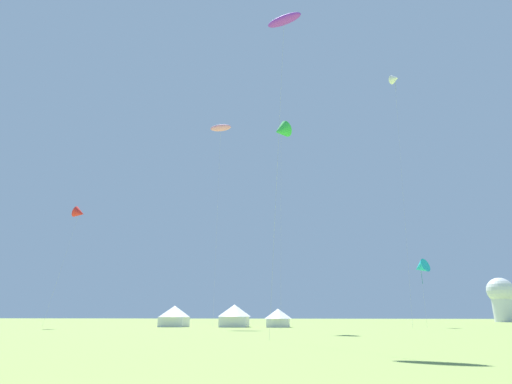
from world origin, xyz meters
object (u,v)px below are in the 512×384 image
(kite_green_delta, at_px, (281,131))
(festival_tent_center, at_px, (174,315))
(kite_purple_parafoil, at_px, (284,20))
(observatory_dome, at_px, (501,297))
(kite_white_delta, at_px, (395,79))
(kite_cyan_delta, at_px, (421,267))
(kite_pink_parafoil, at_px, (221,128))
(festival_tent_right, at_px, (278,317))
(festival_tent_left, at_px, (234,315))
(kite_red_delta, at_px, (79,213))

(kite_green_delta, bearing_deg, festival_tent_center, 146.61)
(kite_purple_parafoil, relative_size, observatory_dome, 2.54)
(kite_white_delta, bearing_deg, observatory_dome, 58.35)
(kite_green_delta, xyz_separation_m, festival_tent_center, (-17.09, 11.26, -23.61))
(kite_cyan_delta, relative_size, kite_pink_parafoil, 0.29)
(observatory_dome, bearing_deg, kite_green_delta, -128.93)
(festival_tent_right, relative_size, observatory_dome, 0.36)
(festival_tent_left, height_order, observatory_dome, observatory_dome)
(festival_tent_center, bearing_deg, festival_tent_left, -0.00)
(kite_red_delta, distance_m, festival_tent_center, 21.32)
(kite_cyan_delta, bearing_deg, kite_green_delta, -144.89)
(festival_tent_right, height_order, observatory_dome, observatory_dome)
(kite_pink_parafoil, relative_size, kite_white_delta, 0.88)
(kite_red_delta, distance_m, festival_tent_left, 28.22)
(kite_purple_parafoil, height_order, kite_red_delta, kite_purple_parafoil)
(kite_purple_parafoil, bearing_deg, kite_green_delta, 95.00)
(kite_red_delta, bearing_deg, festival_tent_left, 10.87)
(kite_cyan_delta, distance_m, kite_green_delta, 29.06)
(kite_white_delta, height_order, festival_tent_center, kite_white_delta)
(kite_pink_parafoil, bearing_deg, kite_red_delta, -161.71)
(kite_white_delta, distance_m, observatory_dome, 70.70)
(kite_cyan_delta, height_order, festival_tent_right, kite_cyan_delta)
(kite_red_delta, distance_m, observatory_dome, 100.36)
(observatory_dome, bearing_deg, kite_red_delta, -145.70)
(kite_white_delta, relative_size, festival_tent_center, 8.31)
(kite_purple_parafoil, distance_m, festival_tent_center, 43.67)
(kite_white_delta, bearing_deg, kite_pink_parafoil, 171.45)
(festival_tent_center, xyz_separation_m, festival_tent_left, (9.05, -0.00, 0.07))
(kite_cyan_delta, relative_size, festival_tent_right, 2.46)
(kite_red_delta, xyz_separation_m, observatory_dome, (82.45, 56.24, -10.60))
(kite_cyan_delta, distance_m, festival_tent_right, 22.27)
(kite_purple_parafoil, xyz_separation_m, kite_red_delta, (-33.25, 25.83, -10.22))
(festival_tent_left, xyz_separation_m, observatory_dome, (58.90, 51.71, 4.28))
(kite_purple_parafoil, relative_size, kite_white_delta, 0.71)
(kite_red_delta, bearing_deg, kite_pink_parafoil, 18.29)
(kite_pink_parafoil, bearing_deg, kite_green_delta, -49.72)
(kite_purple_parafoil, height_order, kite_pink_parafoil, kite_pink_parafoil)
(observatory_dome, bearing_deg, festival_tent_right, -135.45)
(kite_cyan_delta, distance_m, kite_red_delta, 52.05)
(kite_green_delta, xyz_separation_m, festival_tent_left, (-8.04, 11.26, -23.53))
(kite_pink_parafoil, distance_m, festival_tent_left, 31.40)
(kite_pink_parafoil, distance_m, kite_red_delta, 26.79)
(kite_cyan_delta, xyz_separation_m, kite_purple_parafoil, (-17.68, -32.70, 18.45))
(kite_red_delta, bearing_deg, kite_cyan_delta, 7.68)
(kite_green_delta, xyz_separation_m, kite_pink_parafoil, (-11.37, 13.42, 7.61))
(kite_purple_parafoil, distance_m, festival_tent_right, 39.74)
(kite_green_delta, distance_m, festival_tent_center, 31.24)
(observatory_dome, bearing_deg, kite_white_delta, -121.65)
(kite_green_delta, height_order, kite_red_delta, kite_green_delta)
(festival_tent_center, bearing_deg, kite_pink_parafoil, 20.68)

